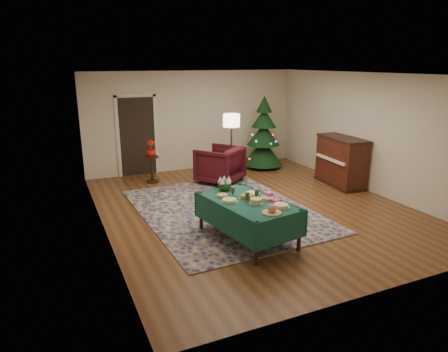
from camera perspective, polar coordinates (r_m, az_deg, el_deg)
name	(u,v)px	position (r m, az deg, el deg)	size (l,w,h in m)	color
room_shell	(254,144)	(8.02, 4.36, 4.62)	(7.00, 7.00, 7.00)	#593319
doorway	(137,134)	(10.76, -12.29, 5.86)	(1.08, 0.04, 2.16)	black
rug	(224,210)	(8.18, 0.00, -4.88)	(3.20, 4.20, 0.02)	#151347
buffet_table	(247,209)	(6.72, 3.37, -4.69)	(1.32, 1.93, 0.69)	black
platter_0	(272,210)	(6.16, 6.86, -4.81)	(0.31, 0.31, 0.15)	silver
platter_1	(281,206)	(6.43, 8.17, -4.25)	(0.28, 0.28, 0.06)	silver
platter_2	(256,201)	(6.53, 4.58, -3.64)	(0.23, 0.23, 0.09)	silver
platter_3	(267,198)	(6.78, 6.17, -3.18)	(0.26, 0.26, 0.04)	silver
platter_4	(229,201)	(6.62, 0.76, -3.53)	(0.27, 0.27, 0.05)	silver
platter_5	(247,197)	(6.79, 3.30, -2.98)	(0.26, 0.26, 0.07)	silver
platter_6	(253,194)	(7.00, 4.11, -2.51)	(0.28, 0.28, 0.04)	silver
platter_7	(222,196)	(6.87, -0.25, -2.82)	(0.22, 0.22, 0.04)	silver
goblet_0	(233,191)	(6.90, 1.25, -2.16)	(0.07, 0.07, 0.16)	#2D471E
goblet_1	(257,194)	(6.76, 4.69, -2.59)	(0.07, 0.07, 0.16)	#2D471E
goblet_2	(247,197)	(6.60, 3.36, -3.02)	(0.07, 0.07, 0.16)	#2D471E
napkin_stack	(276,200)	(6.70, 7.42, -3.47)	(0.14, 0.14, 0.04)	#DC3D6A
gift_box	(269,195)	(6.87, 6.44, -2.69)	(0.11, 0.11, 0.09)	#F744BB
centerpiece	(225,184)	(7.18, 0.10, -1.13)	(0.25, 0.25, 0.29)	#1E4C1E
armchair	(220,163)	(9.91, -0.62, 1.86)	(0.98, 0.91, 1.00)	#3C0D14
floor_lamp	(231,125)	(9.87, 1.07, 7.36)	(0.41, 0.41, 1.70)	#A57F3F
side_table	(152,170)	(10.16, -10.25, 0.89)	(0.37, 0.37, 0.66)	black
potted_plant	(151,152)	(10.05, -10.38, 3.39)	(0.23, 0.41, 0.23)	#B7170D
christmas_tree	(263,136)	(11.34, 5.66, 5.72)	(1.25, 1.25, 2.04)	black
piano	(341,162)	(10.12, 16.36, 1.95)	(0.75, 1.42, 1.19)	black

